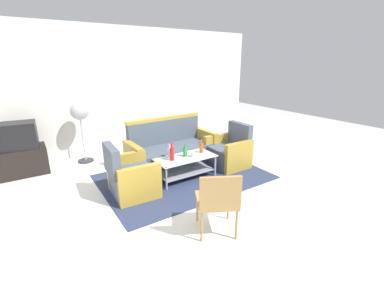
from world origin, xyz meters
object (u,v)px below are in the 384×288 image
(bottle_red, at_px, (172,154))
(tv_stand, at_px, (23,161))
(wicker_chair, at_px, (218,199))
(bottle_clear, at_px, (170,153))
(armchair_left, at_px, (131,178))
(coffee_table, at_px, (184,164))
(bottle_orange, at_px, (201,148))
(pedestal_fan, at_px, (80,115))
(armchair_right, at_px, (229,152))
(cup, at_px, (193,154))
(couch, at_px, (172,151))
(bottle_green, at_px, (185,152))
(television, at_px, (18,135))

(bottle_red, height_order, tv_stand, bottle_red)
(bottle_red, xyz_separation_m, tv_stand, (-2.18, 1.83, -0.27))
(tv_stand, relative_size, wicker_chair, 0.95)
(bottle_clear, relative_size, wicker_chair, 0.29)
(armchair_left, xyz_separation_m, coffee_table, (1.04, 0.07, -0.02))
(bottle_orange, distance_m, pedestal_fan, 2.57)
(armchair_right, bearing_deg, bottle_clear, 85.67)
(armchair_left, xyz_separation_m, cup, (1.17, -0.02, 0.17))
(armchair_left, xyz_separation_m, pedestal_fan, (-0.31, 1.92, 0.73))
(coffee_table, bearing_deg, couch, 82.34)
(bottle_clear, distance_m, tv_stand, 2.79)
(bottle_orange, relative_size, wicker_chair, 0.30)
(bottle_green, bearing_deg, cup, -42.60)
(cup, height_order, pedestal_fan, pedestal_fan)
(coffee_table, bearing_deg, television, 143.74)
(bottle_green, bearing_deg, wicker_chair, -108.75)
(armchair_right, xyz_separation_m, pedestal_fan, (-2.40, 1.86, 0.73))
(armchair_left, bearing_deg, coffee_table, 97.05)
(bottle_green, bearing_deg, tv_stand, 144.05)
(armchair_left, distance_m, coffee_table, 1.04)
(armchair_left, xyz_separation_m, bottle_clear, (0.79, 0.17, 0.22))
(wicker_chair, bearing_deg, television, 146.94)
(armchair_right, bearing_deg, bottle_orange, 88.64)
(bottle_red, distance_m, cup, 0.41)
(bottle_orange, xyz_separation_m, cup, (-0.26, -0.10, -0.05))
(armchair_left, xyz_separation_m, armchair_right, (2.10, 0.06, 0.00))
(coffee_table, distance_m, tv_stand, 3.03)
(bottle_orange, bearing_deg, armchair_right, -1.76)
(bottle_green, bearing_deg, bottle_orange, 0.76)
(armchair_left, relative_size, armchair_right, 1.00)
(bottle_orange, bearing_deg, pedestal_fan, 133.31)
(wicker_chair, bearing_deg, armchair_right, 73.13)
(wicker_chair, bearing_deg, pedestal_fan, 130.90)
(coffee_table, distance_m, bottle_red, 0.38)
(coffee_table, relative_size, bottle_orange, 4.34)
(couch, bearing_deg, cup, 91.84)
(coffee_table, bearing_deg, armchair_right, -0.72)
(cup, height_order, tv_stand, tv_stand)
(wicker_chair, bearing_deg, tv_stand, 146.96)
(armchair_left, bearing_deg, television, -139.93)
(bottle_green, relative_size, bottle_red, 0.72)
(couch, relative_size, bottle_red, 5.75)
(coffee_table, xyz_separation_m, bottle_green, (0.02, 0.00, 0.23))
(television, bearing_deg, pedestal_fan, -172.24)
(bottle_orange, relative_size, television, 0.40)
(pedestal_fan, bearing_deg, armchair_right, -37.69)
(bottle_red, height_order, television, television)
(pedestal_fan, height_order, wicker_chair, pedestal_fan)
(tv_stand, height_order, television, television)
(bottle_clear, bearing_deg, pedestal_fan, 122.14)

